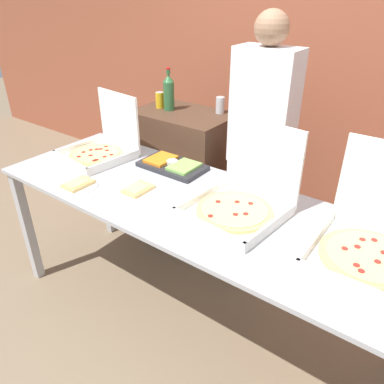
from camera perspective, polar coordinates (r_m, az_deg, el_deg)
name	(u,v)px	position (r m, az deg, el deg)	size (l,w,h in m)	color
ground_plane	(192,316)	(2.65, 0.00, -18.32)	(16.00, 16.00, 0.00)	#847056
brick_wall_behind	(317,62)	(3.36, 18.48, 18.30)	(10.00, 0.06, 2.80)	#9E5138
buffet_table	(192,215)	(2.13, 0.00, -3.56)	(2.46, 0.84, 0.90)	#B7BABF
pizza_box_near_left	(241,199)	(1.95, 7.53, -0.99)	(0.49, 0.51, 0.45)	white
pizza_box_far_right	(375,240)	(1.81, 26.11, -6.64)	(0.47, 0.49, 0.47)	white
pizza_box_near_right	(102,146)	(2.66, -13.58, 6.81)	(0.46, 0.48, 0.41)	white
paper_plate_front_right	(138,190)	(2.18, -8.21, 0.34)	(0.25, 0.25, 0.03)	white
paper_plate_front_center	(78,184)	(2.31, -16.94, 1.12)	(0.23, 0.23, 0.03)	white
veggie_tray	(172,165)	(2.43, -3.02, 4.12)	(0.43, 0.24, 0.05)	#28282D
sideboard_podium	(184,175)	(3.15, -1.22, 2.53)	(0.76, 0.50, 1.09)	#4C3323
soda_bottle	(169,92)	(2.98, -3.56, 14.97)	(0.08, 0.08, 0.32)	#2D6638
soda_can_silver	(220,105)	(2.92, 4.31, 13.07)	(0.07, 0.07, 0.12)	silver
soda_can_colored	(160,100)	(3.06, -4.93, 13.80)	(0.07, 0.07, 0.12)	gold
person_guest_plaid	(260,150)	(2.59, 10.34, 6.25)	(0.40, 0.22, 1.83)	#2D2D38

